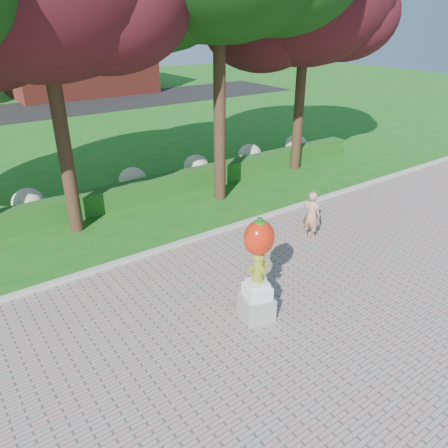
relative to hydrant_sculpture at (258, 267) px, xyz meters
name	(u,v)px	position (x,y,z in m)	size (l,w,h in m)	color
ground	(232,293)	(0.13, 1.16, -1.40)	(100.00, 100.00, 0.00)	#165B17
walkway	(356,390)	(0.13, -2.84, -1.38)	(40.00, 14.00, 0.04)	gray
curb	(174,246)	(0.13, 4.16, -1.33)	(40.00, 0.18, 0.15)	#ADADA5
lawn_hedge	(120,196)	(0.13, 8.16, -1.00)	(24.00, 0.70, 0.80)	#184D16
hydrangea_row	(123,182)	(0.71, 9.16, -0.85)	(20.10, 1.10, 0.99)	#AAB187
street	(3,114)	(0.13, 29.16, -1.39)	(50.00, 8.00, 0.02)	black
building_right	(78,56)	(8.13, 35.16, 1.80)	(12.00, 8.00, 6.40)	maroon
tree_far_right	(304,2)	(8.54, 7.74, 5.56)	(7.88, 6.72, 10.21)	black
hydrant_sculpture	(258,267)	(0.00, 0.00, 0.00)	(0.85, 0.85, 2.57)	gray
woman	(311,215)	(3.98, 2.15, -0.57)	(0.58, 0.38, 1.58)	tan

